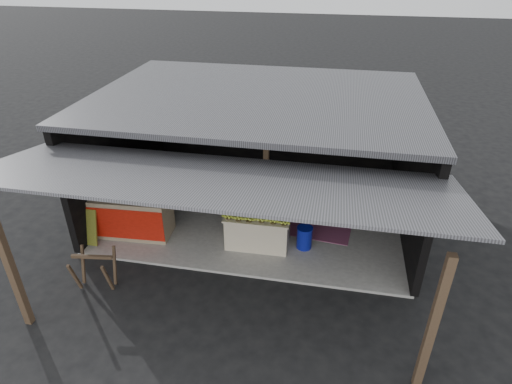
% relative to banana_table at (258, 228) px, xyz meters
% --- Properties ---
extents(ground, '(80.00, 80.00, 0.00)m').
position_rel_banana_table_xyz_m(ground, '(-0.27, -1.12, -0.45)').
color(ground, black).
rests_on(ground, ground).
extents(concrete_slab, '(7.00, 5.00, 0.06)m').
position_rel_banana_table_xyz_m(concrete_slab, '(-0.27, 1.38, -0.42)').
color(concrete_slab, gray).
rests_on(concrete_slab, ground).
extents(shophouse, '(7.40, 7.29, 3.02)m').
position_rel_banana_table_xyz_m(shophouse, '(-0.27, 1.70, 1.65)').
color(shophouse, black).
rests_on(shophouse, ground).
extents(banana_table, '(1.43, 0.90, 0.77)m').
position_rel_banana_table_xyz_m(banana_table, '(0.00, 0.00, 0.00)').
color(banana_table, silver).
rests_on(banana_table, concrete_slab).
extents(banana_pile, '(1.31, 0.80, 0.15)m').
position_rel_banana_table_xyz_m(banana_pile, '(0.00, 0.00, 0.46)').
color(banana_pile, yellow).
rests_on(banana_pile, banana_table).
extents(white_crate, '(1.00, 0.71, 1.09)m').
position_rel_banana_table_xyz_m(white_crate, '(-0.14, 0.83, 0.15)').
color(white_crate, white).
rests_on(white_crate, concrete_slab).
extents(neighbor_stall, '(1.74, 0.86, 1.76)m').
position_rel_banana_table_xyz_m(neighbor_stall, '(-2.87, -0.15, 0.14)').
color(neighbor_stall, '#998466').
rests_on(neighbor_stall, concrete_slab).
extents(green_signboard, '(0.55, 0.26, 0.81)m').
position_rel_banana_table_xyz_m(green_signboard, '(-3.74, -0.71, 0.03)').
color(green_signboard, black).
rests_on(green_signboard, concrete_slab).
extents(sawhorse, '(0.78, 0.76, 0.77)m').
position_rel_banana_table_xyz_m(sawhorse, '(-2.83, -1.94, 0.04)').
color(sawhorse, '#453222').
rests_on(sawhorse, ground).
extents(water_barrel, '(0.33, 0.33, 0.49)m').
position_rel_banana_table_xyz_m(water_barrel, '(1.02, 0.03, -0.14)').
color(water_barrel, navy).
rests_on(water_barrel, concrete_slab).
extents(plastic_chair, '(0.56, 0.56, 1.00)m').
position_rel_banana_table_xyz_m(plastic_chair, '(2.07, 1.56, 0.20)').
color(plastic_chair, '#091136').
rests_on(plastic_chair, concrete_slab).
extents(magenta_rug, '(1.60, 1.16, 0.01)m').
position_rel_banana_table_xyz_m(magenta_rug, '(1.29, 0.83, -0.38)').
color(magenta_rug, maroon).
rests_on(magenta_rug, concrete_slab).
extents(picture_frames, '(1.62, 0.04, 0.46)m').
position_rel_banana_table_xyz_m(picture_frames, '(-0.44, 3.78, 1.48)').
color(picture_frames, black).
rests_on(picture_frames, shophouse).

